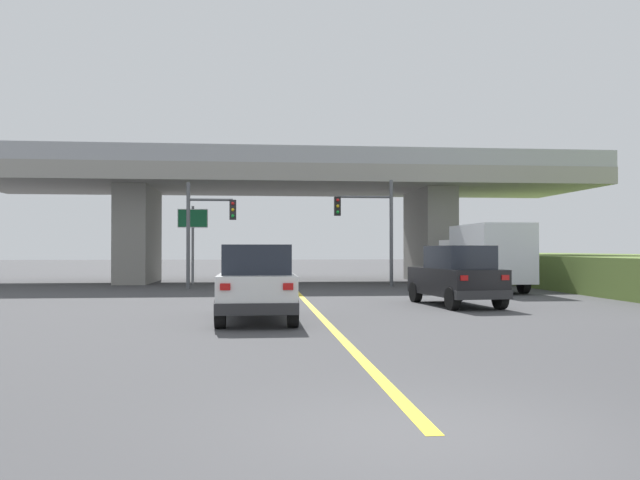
{
  "coord_description": "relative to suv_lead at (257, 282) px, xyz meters",
  "views": [
    {
      "loc": [
        -1.83,
        -6.54,
        1.91
      ],
      "look_at": [
        1.45,
        26.71,
        2.37
      ],
      "focal_mm": 36.72,
      "sensor_mm": 36.0,
      "label": 1
    }
  ],
  "objects": [
    {
      "name": "box_truck",
      "position": [
        10.4,
        11.43,
        0.57
      ],
      "size": [
        2.33,
        6.86,
        3.0
      ],
      "color": "silver",
      "rests_on": "ground"
    },
    {
      "name": "suv_crossing",
      "position": [
        6.7,
        3.9,
        -0.0
      ],
      "size": [
        2.35,
        4.55,
        2.02
      ],
      "rotation": [
        0.0,
        0.0,
        0.12
      ],
      "color": "black",
      "rests_on": "ground"
    },
    {
      "name": "traffic_signal_farside",
      "position": [
        -2.45,
        14.18,
        2.12
      ],
      "size": [
        2.37,
        0.36,
        5.1
      ],
      "color": "#56595E",
      "rests_on": "ground"
    },
    {
      "name": "highway_sign",
      "position": [
        -3.42,
        18.33,
        2.1
      ],
      "size": [
        1.62,
        0.17,
        4.24
      ],
      "color": "slate",
      "rests_on": "ground"
    },
    {
      "name": "sedan_oncoming",
      "position": [
        1.1,
        28.09,
        -0.0
      ],
      "size": [
        1.93,
        4.59,
        2.02
      ],
      "color": "silver",
      "rests_on": "ground"
    },
    {
      "name": "lane_divider_stripe",
      "position": [
        1.8,
        3.24,
        -1.01
      ],
      "size": [
        0.2,
        28.47,
        0.01
      ],
      "primitive_type": "cube",
      "color": "yellow",
      "rests_on": "ground"
    },
    {
      "name": "traffic_signal_nearside",
      "position": [
        5.83,
        15.14,
        2.34
      ],
      "size": [
        3.01,
        0.36,
        5.42
      ],
      "color": "#56595E",
      "rests_on": "ground"
    },
    {
      "name": "overpass_bridge",
      "position": [
        1.8,
        20.64,
        4.07
      ],
      "size": [
        34.99,
        9.94,
        7.22
      ],
      "color": "gray",
      "rests_on": "ground"
    },
    {
      "name": "ground",
      "position": [
        1.8,
        20.64,
        -1.01
      ],
      "size": [
        160.0,
        160.0,
        0.0
      ],
      "primitive_type": "plane",
      "color": "#424244"
    },
    {
      "name": "suv_lead",
      "position": [
        0.0,
        0.0,
        0.0
      ],
      "size": [
        2.01,
        4.66,
        2.02
      ],
      "color": "silver",
      "rests_on": "ground"
    }
  ]
}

